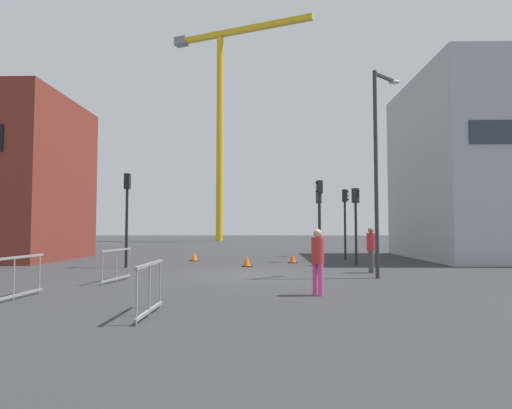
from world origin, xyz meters
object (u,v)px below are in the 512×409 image
Objects in this scene: traffic_light_far at (345,212)px; pedestrian_waiting at (318,257)px; traffic_light_verge at (127,205)px; traffic_light_island at (356,213)px; traffic_cone_on_verge at (194,257)px; traffic_cone_by_barrier at (247,262)px; pedestrian_walking at (371,246)px; traffic_cone_striped at (293,258)px; construction_crane at (223,102)px; traffic_light_crosswalk at (319,213)px; streetlamp_tall at (378,157)px; traffic_light_corner at (320,207)px.

pedestrian_waiting is (-3.06, -12.50, -1.61)m from traffic_light_far.
traffic_light_island is at bearing 6.96° from traffic_light_verge.
traffic_light_verge is 8.43× the size of traffic_cone_on_verge.
traffic_light_far is 7.82× the size of traffic_cone_by_barrier.
traffic_cone_on_verge is (-8.05, 5.85, -0.83)m from pedestrian_walking.
traffic_cone_striped is (-3.06, -2.02, -2.41)m from traffic_light_far.
construction_crane reaches higher than traffic_cone_by_barrier.
construction_crane is 7.13× the size of traffic_light_crosswalk.
traffic_cone_on_verge reaches higher than traffic_cone_striped.
traffic_light_verge is 8.56m from traffic_cone_striped.
traffic_light_verge is 5.26m from traffic_cone_on_verge.
traffic_light_island is at bearing 87.59° from streetlamp_tall.
construction_crane reaches higher than traffic_cone_striped.
streetlamp_tall reaches higher than traffic_light_corner.
traffic_cone_on_verge reaches higher than traffic_cone_by_barrier.
construction_crane is at bearing 98.91° from pedestrian_waiting.
traffic_light_far is 2.92m from traffic_light_crosswalk.
streetlamp_tall is 7.28m from traffic_light_corner.
traffic_light_crosswalk is (0.49, 4.20, -0.17)m from traffic_light_corner.
traffic_light_crosswalk is 7.97× the size of traffic_cone_by_barrier.
pedestrian_waiting is at bearing -116.22° from pedestrian_walking.
traffic_light_corner is at bearing 19.70° from traffic_cone_striped.
streetlamp_tall is 7.80m from traffic_cone_by_barrier.
streetlamp_tall is 2.04× the size of traffic_light_island.
traffic_light_far reaches higher than traffic_cone_by_barrier.
streetlamp_tall is 11.13m from traffic_light_verge.
traffic_light_far is 12.97m from pedestrian_waiting.
pedestrian_waiting reaches higher than traffic_cone_striped.
pedestrian_walking is (-0.23, -6.77, -1.58)m from traffic_light_far.
traffic_light_verge is 8.50× the size of traffic_cone_striped.
pedestrian_walking is (0.11, 1.74, -3.31)m from streetlamp_tall.
traffic_cone_by_barrier is (5.42, 0.64, -2.61)m from traffic_light_verge.
streetlamp_tall reaches higher than pedestrian_waiting.
traffic_light_island is 0.92× the size of traffic_light_crosswalk.
streetlamp_tall is 4.25× the size of pedestrian_waiting.
construction_crane is 57.10× the size of traffic_cone_striped.
streetlamp_tall is 5.87m from pedestrian_waiting.
traffic_cone_on_verge is (-5.23, 11.59, -0.80)m from pedestrian_waiting.
traffic_light_verge is at bearing 169.28° from pedestrian_walking.
traffic_light_corner is at bearing 100.20° from streetlamp_tall.
pedestrian_waiting is 3.50× the size of traffic_cone_on_verge.
traffic_light_crosswalk is at bearing 93.96° from streetlamp_tall.
traffic_cone_striped is (5.23, -1.11, -0.00)m from traffic_cone_on_verge.
streetlamp_tall is at bearing 55.80° from pedestrian_waiting.
pedestrian_waiting is at bearing -107.97° from traffic_light_island.
traffic_cone_striped is at bearing -146.51° from traffic_light_far.
construction_crane is at bearing 104.13° from pedestrian_walking.
traffic_light_island is at bearing -17.54° from traffic_cone_on_verge.
construction_crane reaches higher than pedestrian_walking.
pedestrian_waiting is 3.51× the size of traffic_cone_by_barrier.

